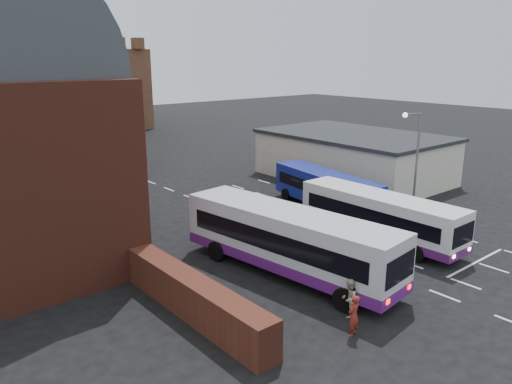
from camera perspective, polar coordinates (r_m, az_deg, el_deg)
ground at (r=27.79m, az=13.52°, el=-8.59°), size 180.00×180.00×0.00m
forecourt_wall at (r=22.28m, az=-7.05°, el=-11.94°), size 1.20×10.00×1.80m
cream_building at (r=46.76m, az=11.03°, el=4.07°), size 10.40×16.40×4.25m
brick_terrace at (r=62.79m, az=-26.53°, el=8.66°), size 22.00×10.00×11.00m
castle_keep at (r=85.24m, az=-22.01°, el=10.84°), size 22.00×22.00×12.00m
bus_white_outbound at (r=25.87m, az=3.76°, el=-5.18°), size 4.33×12.74×3.41m
bus_white_inbound at (r=31.46m, az=13.93°, el=-2.40°), size 2.77×10.74×2.93m
bus_blue at (r=37.10m, az=8.01°, el=0.44°), size 3.95×10.34×2.75m
bus_red_double at (r=53.97m, az=-17.06°, el=5.39°), size 4.21×11.40×4.46m
street_lamp at (r=35.00m, az=17.62°, el=3.87°), size 1.49×0.60×7.52m
pedestrian_red at (r=21.18m, az=11.10°, el=-13.70°), size 0.71×0.54×1.78m
pedestrian_beige at (r=22.55m, az=10.60°, el=-11.83°), size 1.06×0.98×1.74m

